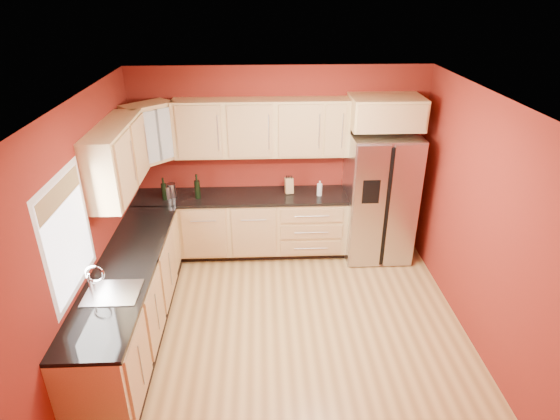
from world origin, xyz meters
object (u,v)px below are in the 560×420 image
at_px(canister_left, 168,192).
at_px(knife_block, 289,186).
at_px(refrigerator, 379,197).
at_px(wine_bottle_a, 197,186).
at_px(soap_dispenser, 320,188).

height_order(canister_left, knife_block, knife_block).
distance_m(refrigerator, canister_left, 2.88).
xyz_separation_m(canister_left, knife_block, (1.64, 0.10, 0.02)).
relative_size(refrigerator, canister_left, 10.19).
distance_m(canister_left, knife_block, 1.65).
xyz_separation_m(wine_bottle_a, knife_block, (1.24, 0.12, -0.06)).
bearing_deg(soap_dispenser, canister_left, 179.97).
bearing_deg(canister_left, refrigerator, -0.45).
bearing_deg(soap_dispenser, wine_bottle_a, -179.53).
height_order(refrigerator, canister_left, refrigerator).
height_order(refrigerator, wine_bottle_a, refrigerator).
xyz_separation_m(wine_bottle_a, soap_dispenser, (1.65, 0.01, -0.07)).
relative_size(canister_left, wine_bottle_a, 0.51).
bearing_deg(wine_bottle_a, knife_block, 5.32).
bearing_deg(knife_block, soap_dispenser, -21.65).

